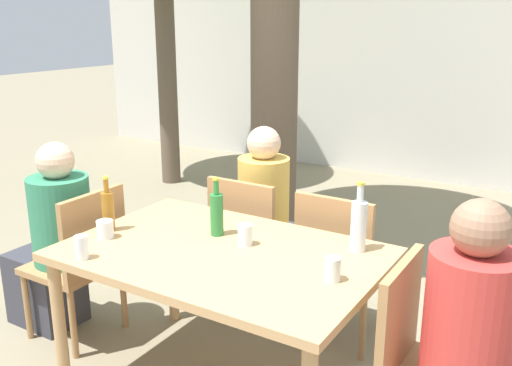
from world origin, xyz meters
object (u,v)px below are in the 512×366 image
patio_chair_1 (424,361)px  water_bottle_2 (359,224)px  dining_table_front (222,266)px  person_seated_2 (271,225)px  patio_chair_2 (251,239)px  drinking_glass_3 (82,247)px  drinking_glass_2 (245,235)px  patio_chair_0 (82,257)px  drinking_glass_0 (333,269)px  green_bottle_0 (217,213)px  amber_bottle_1 (108,210)px  person_seated_0 (54,247)px  patio_chair_3 (340,260)px  drinking_glass_1 (105,229)px

patio_chair_1 → water_bottle_2: 0.66m
dining_table_front → person_seated_2: person_seated_2 is taller
patio_chair_2 → drinking_glass_3: size_ratio=8.18×
drinking_glass_2 → drinking_glass_3: drinking_glass_3 is taller
patio_chair_0 → drinking_glass_0: patio_chair_0 is taller
green_bottle_0 → water_bottle_2: size_ratio=0.89×
amber_bottle_1 → dining_table_front: bearing=7.8°
person_seated_0 → green_bottle_0: person_seated_0 is taller
dining_table_front → patio_chair_2: size_ratio=1.62×
dining_table_front → water_bottle_2: water_bottle_2 is taller
patio_chair_3 → drinking_glass_0: 0.84m
person_seated_2 → drinking_glass_3: bearing=82.1°
amber_bottle_1 → drinking_glass_3: bearing=-63.8°
dining_table_front → drinking_glass_2: bearing=63.7°
person_seated_2 → drinking_glass_2: bearing=112.4°
water_bottle_2 → drinking_glass_1: (-1.11, -0.50, -0.08)m
green_bottle_0 → drinking_glass_1: 0.55m
person_seated_2 → drinking_glass_2: person_seated_2 is taller
person_seated_0 → drinking_glass_3: bearing=60.7°
drinking_glass_0 → drinking_glass_2: size_ratio=1.00×
dining_table_front → person_seated_0: person_seated_0 is taller
drinking_glass_1 → drinking_glass_0: bearing=7.4°
person_seated_2 → amber_bottle_1: 1.15m
person_seated_2 → drinking_glass_0: bearing=131.3°
person_seated_2 → amber_bottle_1: (-0.34, -1.04, 0.35)m
person_seated_0 → person_seated_2: bearing=136.4°
person_seated_0 → drinking_glass_3: person_seated_0 is taller
dining_table_front → drinking_glass_0: drinking_glass_0 is taller
patio_chair_0 → green_bottle_0: size_ratio=3.04×
water_bottle_2 → drinking_glass_3: bearing=-144.1°
person_seated_0 → drinking_glass_2: (1.25, 0.11, 0.30)m
patio_chair_1 → drinking_glass_1: bearing=96.3°
patio_chair_3 → amber_bottle_1: (-0.92, -0.80, 0.36)m
dining_table_front → green_bottle_0: (-0.13, 0.15, 0.19)m
patio_chair_2 → drinking_glass_3: (-0.19, -1.12, 0.31)m
patio_chair_2 → drinking_glass_1: 0.97m
drinking_glass_2 → person_seated_2: bearing=112.4°
drinking_glass_2 → person_seated_0: bearing=-174.9°
person_seated_0 → amber_bottle_1: (0.56, -0.09, 0.36)m
patio_chair_0 → patio_chair_2: (0.67, 0.71, 0.00)m
patio_chair_3 → person_seated_0: (-1.48, -0.71, 0.00)m
patio_chair_2 → drinking_glass_0: bearing=139.3°
drinking_glass_1 → drinking_glass_3: drinking_glass_3 is taller
dining_table_front → drinking_glass_2: size_ratio=14.34×
patio_chair_2 → amber_bottle_1: bearing=66.8°
patio_chair_1 → patio_chair_3: (-0.67, 0.71, 0.00)m
person_seated_0 → drinking_glass_1: (0.62, -0.17, 0.29)m
water_bottle_2 → drinking_glass_1: size_ratio=3.72×
patio_chair_0 → water_bottle_2: size_ratio=2.72×
patio_chair_3 → drinking_glass_1: patio_chair_3 is taller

